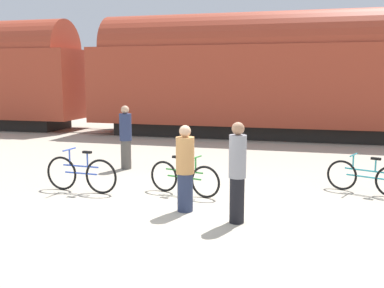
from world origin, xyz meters
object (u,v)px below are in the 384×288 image
Objects in this scene: bicycle_blue at (81,174)px; person_in_tan at (185,169)px; freight_train at (251,73)px; bicycle_teal at (366,177)px; person_in_grey at (237,172)px; person_in_navy at (126,137)px; bicycle_green at (184,178)px.

bicycle_blue is 1.08× the size of person_in_tan.
freight_train is 9.42m from bicycle_teal.
bicycle_teal is 0.92× the size of person_in_grey.
person_in_navy is at bearing -135.84° from person_in_grey.
freight_train is 7.89m from person_in_navy.
freight_train is at bearing 113.51° from bicycle_teal.
freight_train is 24.18× the size of bicycle_blue.
bicycle_blue is at bearing -166.35° from bicycle_teal.
person_in_grey reaches higher than person_in_tan.
bicycle_blue is 1.02× the size of person_in_navy.
person_in_navy is (-0.03, 2.53, 0.47)m from bicycle_blue.
bicycle_green is at bearing -163.64° from bicycle_teal.
person_in_grey reaches higher than bicycle_green.
person_in_tan is (-3.42, -2.22, 0.46)m from bicycle_teal.
freight_train is 11.23m from person_in_grey.
person_in_tan is (2.59, -0.76, 0.41)m from bicycle_blue.
bicycle_teal is 3.59m from person_in_grey.
bicycle_teal is at bearing 137.55° from person_in_grey.
bicycle_green is 0.97× the size of person_in_navy.
person_in_navy reaches higher than bicycle_green.
person_in_tan is (0.34, -1.12, 0.45)m from bicycle_green.
freight_train is 10.37m from bicycle_blue.
bicycle_teal is at bearing 16.36° from bicycle_green.
freight_train is at bearing -173.91° from person_in_grey.
person_in_navy is (-6.04, 1.07, 0.52)m from bicycle_teal.
freight_train is 9.76m from bicycle_green.
bicycle_green is at bearing 8.97° from bicycle_blue.
person_in_grey reaches higher than bicycle_blue.
person_in_tan is 0.93× the size of person_in_grey.
bicycle_teal is 0.99× the size of person_in_tan.
person_in_navy reaches higher than person_in_tan.
person_in_tan is at bearing -146.99° from bicycle_teal.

